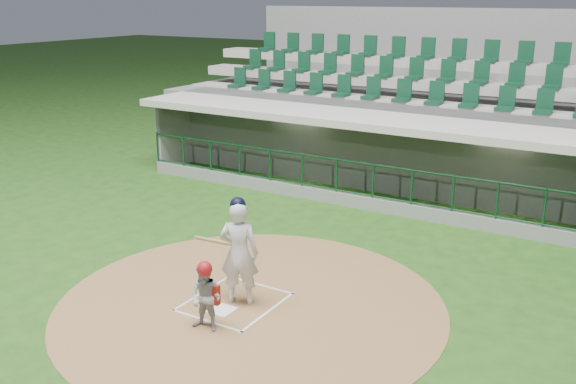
{
  "coord_description": "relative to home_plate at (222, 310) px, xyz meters",
  "views": [
    {
      "loc": [
        6.44,
        -9.05,
        5.5
      ],
      "look_at": [
        -0.59,
        2.6,
        1.3
      ],
      "focal_mm": 40.0,
      "sensor_mm": 36.0,
      "label": 1
    }
  ],
  "objects": [
    {
      "name": "batter_box_chalk",
      "position": [
        0.0,
        0.4,
        -0.0
      ],
      "size": [
        1.55,
        1.8,
        0.01
      ],
      "color": "white",
      "rests_on": "ground"
    },
    {
      "name": "dugout_structure",
      "position": [
        0.18,
        8.55,
        0.93
      ],
      "size": [
        16.4,
        3.7,
        3.0
      ],
      "color": "slate",
      "rests_on": "ground"
    },
    {
      "name": "batter",
      "position": [
        0.09,
        0.44,
        1.01
      ],
      "size": [
        0.96,
        0.99,
        2.06
      ],
      "color": "silver",
      "rests_on": "dirt_circle"
    },
    {
      "name": "catcher",
      "position": [
        0.19,
        -0.67,
        0.61
      ],
      "size": [
        0.61,
        0.5,
        1.26
      ],
      "color": "#999A9F",
      "rests_on": "dirt_circle"
    },
    {
      "name": "home_plate",
      "position": [
        0.0,
        0.0,
        0.0
      ],
      "size": [
        0.43,
        0.43,
        0.02
      ],
      "primitive_type": "cube",
      "color": "white",
      "rests_on": "dirt_circle"
    },
    {
      "name": "dirt_circle",
      "position": [
        0.3,
        0.5,
        -0.02
      ],
      "size": [
        7.2,
        7.2,
        0.01
      ],
      "primitive_type": "cylinder",
      "color": "brown",
      "rests_on": "ground"
    },
    {
      "name": "seating_deck",
      "position": [
        0.0,
        11.61,
        1.4
      ],
      "size": [
        17.0,
        6.72,
        5.15
      ],
      "color": "slate",
      "rests_on": "ground"
    },
    {
      "name": "ground",
      "position": [
        0.0,
        0.7,
        -0.02
      ],
      "size": [
        120.0,
        120.0,
        0.0
      ],
      "primitive_type": "plane",
      "color": "#1F4814",
      "rests_on": "ground"
    }
  ]
}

